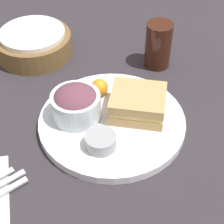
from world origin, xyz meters
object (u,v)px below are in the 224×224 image
sandwich (138,103)px  bread_basket (34,43)px  plate (112,122)px  salad_bowl (76,103)px  drink_glass (158,45)px  dressing_cup (101,141)px

sandwich → bread_basket: size_ratio=0.73×
plate → bread_basket: 0.34m
salad_bowl → drink_glass: bearing=35.5°
dressing_cup → bread_basket: bearing=105.5°
drink_glass → plate: bearing=-130.0°
bread_basket → drink_glass: bearing=-21.0°
plate → salad_bowl: size_ratio=3.00×
dressing_cup → bread_basket: (-0.11, 0.38, -0.00)m
sandwich → dressing_cup: bearing=-141.0°
salad_bowl → dressing_cup: (0.03, -0.10, -0.02)m
plate → dressing_cup: 0.08m
drink_glass → salad_bowl: bearing=-144.5°
drink_glass → dressing_cup: bearing=-127.2°
plate → sandwich: (0.06, 0.01, 0.04)m
plate → bread_basket: bearing=115.0°
drink_glass → bread_basket: size_ratio=0.59×
sandwich → dressing_cup: (-0.10, -0.08, -0.01)m
plate → drink_glass: size_ratio=2.67×
plate → salad_bowl: bearing=160.9°
plate → salad_bowl: 0.09m
salad_bowl → bread_basket: 0.29m
salad_bowl → bread_basket: size_ratio=0.53×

